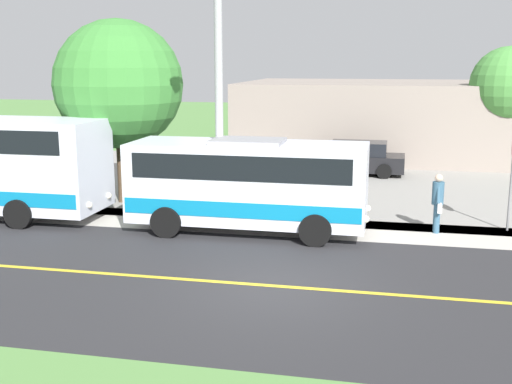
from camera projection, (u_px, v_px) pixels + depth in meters
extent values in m
plane|color=#548442|center=(275.00, 286.00, 14.19)|extent=(120.00, 120.00, 0.00)
cube|color=#28282B|center=(275.00, 286.00, 14.19)|extent=(8.00, 100.00, 0.01)
cube|color=#B2ADA3|center=(305.00, 227.00, 19.17)|extent=(2.40, 100.00, 0.01)
cube|color=gray|center=(403.00, 186.00, 25.46)|extent=(14.00, 36.00, 0.01)
cube|color=gold|center=(275.00, 286.00, 14.19)|extent=(0.16, 100.00, 0.00)
cube|color=silver|center=(248.00, 182.00, 18.50)|extent=(2.35, 6.89, 2.28)
cube|color=#0C72A5|center=(248.00, 201.00, 18.62)|extent=(2.39, 6.75, 0.44)
cube|color=black|center=(248.00, 162.00, 18.38)|extent=(2.39, 6.20, 0.70)
cube|color=gray|center=(248.00, 141.00, 18.25)|extent=(1.41, 2.07, 0.12)
cylinder|color=black|center=(324.00, 210.00, 19.41)|extent=(0.25, 0.90, 0.90)
cylinder|color=black|center=(315.00, 230.00, 17.16)|extent=(0.25, 0.90, 0.90)
cylinder|color=black|center=(191.00, 204.00, 20.27)|extent=(0.25, 0.90, 0.90)
cylinder|color=black|center=(166.00, 222.00, 18.02)|extent=(0.25, 0.90, 0.90)
sphere|color=#F2EACC|center=(368.00, 209.00, 18.58)|extent=(0.20, 0.20, 0.20)
sphere|color=#F2EACC|center=(366.00, 219.00, 17.34)|extent=(0.20, 0.20, 0.20)
cylinder|color=black|center=(60.00, 197.00, 21.34)|extent=(0.25, 0.90, 0.90)
cylinder|color=black|center=(18.00, 214.00, 18.97)|extent=(0.25, 0.90, 0.90)
sphere|color=#F2EACC|center=(109.00, 196.00, 20.34)|extent=(0.20, 0.20, 0.20)
sphere|color=#F2EACC|center=(89.00, 205.00, 19.04)|extent=(0.20, 0.20, 0.20)
cylinder|color=#335972|center=(436.00, 217.00, 18.67)|extent=(0.18, 0.18, 0.84)
cylinder|color=#335972|center=(437.00, 219.00, 18.47)|extent=(0.18, 0.18, 0.84)
cylinder|color=#335972|center=(438.00, 193.00, 18.41)|extent=(0.34, 0.34, 0.67)
sphere|color=beige|center=(439.00, 178.00, 18.32)|extent=(0.23, 0.23, 0.23)
cylinder|color=#335972|center=(438.00, 191.00, 18.58)|extent=(0.28, 0.10, 0.60)
cube|color=beige|center=(438.00, 204.00, 18.73)|extent=(0.20, 0.12, 0.28)
cylinder|color=#335972|center=(439.00, 193.00, 18.23)|extent=(0.28, 0.10, 0.60)
cube|color=white|center=(440.00, 208.00, 18.24)|extent=(0.20, 0.12, 0.28)
cylinder|color=slate|center=(510.00, 194.00, 18.61)|extent=(0.07, 0.07, 2.20)
cylinder|color=#9E9EA3|center=(219.00, 98.00, 18.71)|extent=(0.24, 0.24, 7.74)
cube|color=black|center=(354.00, 162.00, 28.08)|extent=(1.89, 4.44, 0.70)
cube|color=black|center=(359.00, 148.00, 27.90)|extent=(1.58, 2.45, 0.57)
cylinder|color=black|center=(321.00, 169.00, 27.57)|extent=(0.23, 0.64, 0.64)
cylinder|color=black|center=(326.00, 162.00, 29.28)|extent=(0.23, 0.64, 0.64)
cylinder|color=black|center=(384.00, 171.00, 26.96)|extent=(0.23, 0.64, 0.64)
cylinder|color=black|center=(385.00, 165.00, 28.68)|extent=(0.23, 0.64, 0.64)
cylinder|color=brown|center=(122.00, 167.00, 22.41)|extent=(0.36, 0.36, 2.49)
sphere|color=#387A33|center=(119.00, 84.00, 21.81)|extent=(4.46, 4.46, 4.46)
cylinder|color=#4C3826|center=(504.00, 142.00, 29.06)|extent=(0.36, 0.36, 2.57)
sphere|color=#478C3D|center=(509.00, 85.00, 28.53)|extent=(3.48, 3.48, 3.48)
cube|color=gray|center=(412.00, 119.00, 33.58)|extent=(10.00, 17.60, 3.84)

